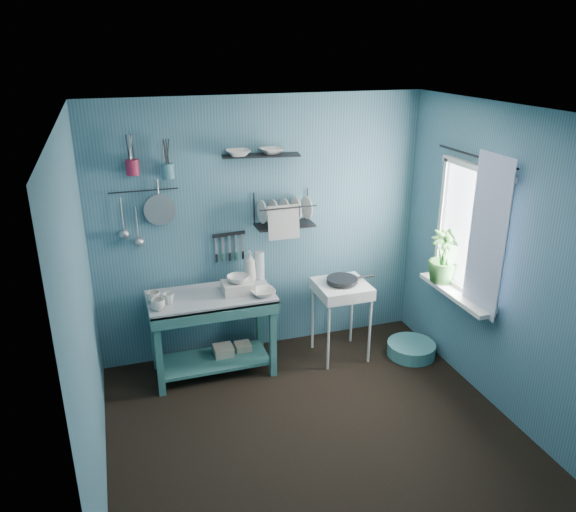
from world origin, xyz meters
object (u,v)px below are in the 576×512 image
object	(u,v)px
hotplate_stand	(341,320)
work_counter	(213,334)
soap_bottle	(250,266)
utensil_cup_magenta	(132,167)
colander	(160,210)
water_bottle	(260,265)
potted_plant	(444,257)
mug_left	(158,305)
mug_right	(154,297)
utensil_cup_teal	(168,171)
storage_tin_large	(224,356)
wash_tub	(238,287)
storage_tin_small	(243,352)
dish_rack	(285,210)
floor_basin	(411,349)
frying_pan	(342,280)
mug_mid	(168,298)

from	to	relation	value
hotplate_stand	work_counter	bearing A→B (deg)	-175.68
soap_bottle	utensil_cup_magenta	bearing A→B (deg)	174.90
utensil_cup_magenta	colander	bearing A→B (deg)	8.61
water_bottle	potted_plant	distance (m)	1.72
mug_left	mug_right	bearing A→B (deg)	97.13
utensil_cup_teal	potted_plant	distance (m)	2.60
mug_left	storage_tin_large	size ratio (longest dim) A/B	0.56
wash_tub	storage_tin_small	world-z (taller)	wash_tub
water_bottle	dish_rack	size ratio (longest dim) A/B	0.51
utensil_cup_teal	floor_basin	bearing A→B (deg)	-15.34
frying_pan	colander	distance (m)	1.81
mug_mid	work_counter	bearing A→B (deg)	8.97
mug_right	storage_tin_small	world-z (taller)	mug_right
colander	water_bottle	bearing A→B (deg)	-6.31
utensil_cup_magenta	potted_plant	size ratio (longest dim) A/B	0.26
storage_tin_small	soap_bottle	bearing A→B (deg)	45.00
mug_mid	wash_tub	size ratio (longest dim) A/B	0.36
mug_mid	hotplate_stand	bearing A→B (deg)	-0.90
utensil_cup_teal	storage_tin_small	size ratio (longest dim) A/B	0.65
dish_rack	mug_mid	bearing A→B (deg)	-171.41
mug_left	utensil_cup_magenta	bearing A→B (deg)	99.81
utensil_cup_magenta	frying_pan	bearing A→B (deg)	-11.67
utensil_cup_magenta	potted_plant	distance (m)	2.88
frying_pan	floor_basin	xyz separation A→B (m)	(0.68, -0.23, -0.75)
utensil_cup_magenta	potted_plant	world-z (taller)	utensil_cup_magenta
water_bottle	potted_plant	bearing A→B (deg)	-22.72
frying_pan	wash_tub	bearing A→B (deg)	176.24
work_counter	storage_tin_small	distance (m)	0.43
wash_tub	utensil_cup_magenta	size ratio (longest dim) A/B	2.15
mug_mid	mug_right	xyz separation A→B (m)	(-0.12, 0.06, 0.00)
mug_right	storage_tin_large	bearing A→B (deg)	4.76
water_bottle	frying_pan	size ratio (longest dim) A/B	0.93
mug_mid	storage_tin_large	world-z (taller)	mug_mid
mug_left	dish_rack	world-z (taller)	dish_rack
wash_tub	water_bottle	distance (m)	0.37
dish_rack	storage_tin_large	distance (m)	1.52
wash_tub	frying_pan	distance (m)	1.00
water_bottle	mug_right	bearing A→B (deg)	-167.83
work_counter	mug_mid	distance (m)	0.59
mug_mid	potted_plant	size ratio (longest dim) A/B	0.20
mug_left	mug_right	xyz separation A→B (m)	(-0.02, 0.16, 0.00)
frying_pan	storage_tin_small	distance (m)	1.20
mug_mid	water_bottle	xyz separation A→B (m)	(0.90, 0.28, 0.09)
wash_tub	storage_tin_large	bearing A→B (deg)	154.98
soap_bottle	frying_pan	distance (m)	0.89
water_bottle	potted_plant	size ratio (longest dim) A/B	0.56
soap_bottle	hotplate_stand	bearing A→B (deg)	-19.04
work_counter	colander	size ratio (longest dim) A/B	4.02
water_bottle	utensil_cup_teal	world-z (taller)	utensil_cup_teal
mug_right	colander	bearing A→B (deg)	66.07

